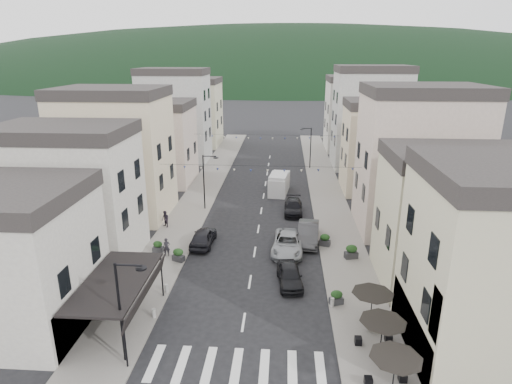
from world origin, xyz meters
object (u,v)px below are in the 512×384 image
Objects in this scene: delivery_van at (279,183)px; pedestrian_a at (167,247)px; parked_car_a at (290,275)px; parked_car_c at (288,243)px; parked_car_b at (308,233)px; parked_car_e at (203,237)px; pedestrian_b at (165,219)px; parked_car_d at (293,207)px.

pedestrian_a is at bearing -110.04° from delivery_van.
parked_car_c is (-0.11, 5.38, 0.06)m from parked_car_a.
parked_car_b reaches higher than parked_car_e.
parked_car_e is at bearing -106.05° from delivery_van.
parked_car_b reaches higher than pedestrian_a.
parked_car_e is at bearing 0.14° from pedestrian_b.
parked_car_b is 7.32m from parked_car_d.
pedestrian_b reaches higher than parked_car_a.
delivery_van reaches higher than parked_car_c.
delivery_van is 19.96m from pedestrian_a.
delivery_van is at bearing 106.60° from parked_car_b.
parked_car_d is (-1.19, 7.22, -0.18)m from parked_car_b.
pedestrian_b is at bearing -36.89° from parked_car_e.
parked_car_c is 1.04× the size of delivery_van.
parked_car_c is at bearing -93.18° from parked_car_d.
delivery_van is (-1.01, 16.13, 0.43)m from parked_car_c.
pedestrian_a is at bearing 46.72° from parked_car_e.
parked_car_d is 2.98× the size of pedestrian_a.
parked_car_e is 3.61m from pedestrian_a.
delivery_van is 3.27× the size of pedestrian_b.
parked_car_c is at bearing 18.84° from pedestrian_b.
pedestrian_b is at bearing 91.20° from pedestrian_a.
delivery_van reaches higher than parked_car_a.
parked_car_c is 3.58× the size of pedestrian_a.
parked_car_d is at bearing -131.40° from parked_car_e.
pedestrian_b is at bearing -157.51° from parked_car_d.
parked_car_c is 10.11m from pedestrian_a.
parked_car_a reaches higher than parked_car_d.
parked_car_c is at bearing -125.83° from parked_car_b.
parked_car_e is at bearing -167.09° from parked_car_b.
pedestrian_a is (-11.76, -3.76, 0.04)m from parked_car_b.
parked_car_c is (-1.80, -2.06, -0.08)m from parked_car_b.
pedestrian_b is (-1.75, 6.02, 0.04)m from pedestrian_a.
parked_car_b is 3.35× the size of pedestrian_a.
parked_car_a is at bearing -80.41° from delivery_van.
parked_car_a is at bearing 142.45° from parked_car_e.
parked_car_c is at bearing 84.53° from parked_car_a.
pedestrian_a is 0.95× the size of pedestrian_b.
parked_car_a is 14.67m from parked_car_d.
delivery_van reaches higher than parked_car_d.
delivery_van reaches higher than parked_car_e.
parked_car_b is at bearing -170.33° from parked_car_e.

